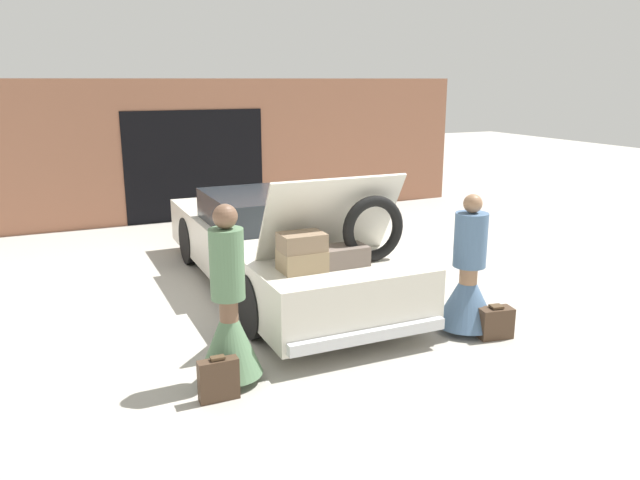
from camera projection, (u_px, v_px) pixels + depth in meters
ground_plane at (278, 286)px, 8.67m from camera, size 40.00×40.00×0.00m
garage_wall_back at (194, 151)px, 12.49m from camera, size 12.00×0.14×2.80m
car at (278, 245)px, 8.50m from camera, size 1.89×5.27×1.79m
person_left at (229, 321)px, 5.78m from camera, size 0.60×0.60×1.72m
person_right at (468, 284)px, 6.99m from camera, size 0.69×0.69×1.58m
suitcase_beside_left_person at (219, 379)px, 5.54m from camera, size 0.36×0.12×0.42m
suitcase_beside_right_person at (495, 323)px, 6.90m from camera, size 0.40×0.26×0.38m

